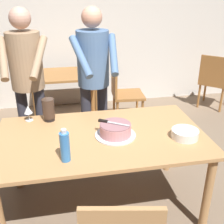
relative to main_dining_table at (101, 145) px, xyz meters
The scene contains 14 objects.
ground_plane 0.65m from the main_dining_table, ahead, with size 14.00×14.00×0.00m, color #7A6651.
back_wall 2.70m from the main_dining_table, 90.00° to the left, with size 10.00×0.12×2.70m, color silver.
main_dining_table is the anchor object (origin of this frame).
cake_on_platter 0.19m from the main_dining_table, 14.63° to the right, with size 0.34×0.34×0.11m.
cake_knife 0.22m from the main_dining_table, ahead, with size 0.24×0.17×0.02m.
plate_stack 0.70m from the main_dining_table, 13.92° to the right, with size 0.22×0.22×0.07m.
wine_glass_near 0.76m from the main_dining_table, 146.54° to the left, with size 0.08×0.08×0.14m.
water_bottle 0.48m from the main_dining_table, 134.21° to the right, with size 0.07×0.07×0.25m.
hurricane_lamp 0.60m from the main_dining_table, 138.98° to the left, with size 0.11×0.11×0.21m.
person_cutting_cake 0.83m from the main_dining_table, 87.15° to the left, with size 0.46×0.57×1.72m.
person_standing_beside 1.05m from the main_dining_table, 129.95° to the left, with size 0.47×0.56×1.72m.
background_table 1.92m from the main_dining_table, 97.05° to the left, with size 1.00×0.70×0.74m.
background_chair_1 1.80m from the main_dining_table, 71.25° to the left, with size 0.47×0.47×0.90m.
background_chair_2 2.91m from the main_dining_table, 41.98° to the left, with size 0.62×0.62×0.90m.
Camera 1 is at (-0.29, -2.00, 1.88)m, focal length 44.48 mm.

